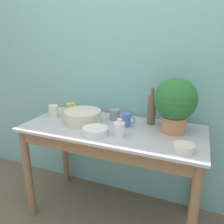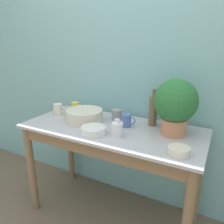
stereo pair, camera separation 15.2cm
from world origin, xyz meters
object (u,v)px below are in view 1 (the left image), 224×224
object	(u,v)px
bowl_small_enamel_white	(95,131)
potted_plant	(175,102)
mug_yellow	(71,109)
mug_grey	(115,115)
mug_cream	(54,111)
bowl_small_cream	(184,148)
mug_blue	(126,120)
bottle_tall	(152,109)
bottle_short	(119,129)
bowl_wash_large	(83,117)

from	to	relation	value
bowl_small_enamel_white	potted_plant	bearing A→B (deg)	27.36
mug_yellow	bowl_small_enamel_white	world-z (taller)	mug_yellow
mug_grey	mug_cream	xyz separation A→B (m)	(-0.51, -0.12, 0.01)
bowl_small_enamel_white	bowl_small_cream	bearing A→B (deg)	-2.74
mug_blue	mug_yellow	xyz separation A→B (m)	(-0.55, 0.10, -0.00)
mug_grey	mug_cream	size ratio (longest dim) A/B	1.01
bottle_tall	mug_blue	size ratio (longest dim) A/B	2.66
mug_grey	bottle_tall	bearing A→B (deg)	3.32
bottle_short	mug_cream	bearing A→B (deg)	165.92
mug_grey	bowl_small_cream	xyz separation A→B (m)	(0.57, -0.36, -0.02)
mug_cream	mug_yellow	bearing A→B (deg)	50.43
mug_blue	bowl_small_cream	xyz separation A→B (m)	(0.44, -0.26, -0.03)
potted_plant	bottle_tall	world-z (taller)	potted_plant
potted_plant	bowl_small_cream	xyz separation A→B (m)	(0.10, -0.28, -0.19)
bowl_wash_large	bowl_small_enamel_white	size ratio (longest dim) A/B	1.66
bottle_tall	bowl_wash_large	bearing A→B (deg)	-160.87
bottle_short	mug_yellow	size ratio (longest dim) A/B	1.13
bowl_wash_large	bottle_tall	size ratio (longest dim) A/B	1.02
bottle_tall	bowl_small_enamel_white	world-z (taller)	bottle_tall
potted_plant	mug_yellow	world-z (taller)	potted_plant
bowl_wash_large	bottle_tall	xyz separation A→B (m)	(0.51, 0.18, 0.07)
mug_cream	mug_grey	bearing A→B (deg)	13.49
mug_cream	mug_yellow	distance (m)	0.15
bowl_small_enamel_white	mug_blue	bearing A→B (deg)	56.91
potted_plant	mug_yellow	bearing A→B (deg)	175.27
bottle_tall	mug_grey	size ratio (longest dim) A/B	2.45
potted_plant	bottle_tall	xyz separation A→B (m)	(-0.18, 0.10, -0.10)
mug_yellow	bowl_small_enamel_white	size ratio (longest dim) A/B	0.61
bowl_wash_large	mug_cream	size ratio (longest dim) A/B	2.51
bottle_short	mug_blue	distance (m)	0.19
potted_plant	bottle_short	size ratio (longest dim) A/B	3.19
potted_plant	bowl_wash_large	xyz separation A→B (m)	(-0.69, -0.08, -0.17)
bottle_tall	bowl_small_cream	size ratio (longest dim) A/B	2.30
potted_plant	mug_blue	bearing A→B (deg)	-176.01
mug_blue	bowl_small_enamel_white	distance (m)	0.28
mug_grey	bowl_small_cream	size ratio (longest dim) A/B	0.94
bottle_tall	bottle_short	distance (m)	0.35
mug_cream	bottle_short	bearing A→B (deg)	-14.08
mug_cream	mug_yellow	xyz separation A→B (m)	(0.10, 0.12, -0.00)
bowl_wash_large	mug_cream	distance (m)	0.30
mug_yellow	bowl_small_cream	size ratio (longest dim) A/B	0.87
bottle_short	mug_cream	world-z (taller)	bottle_short
potted_plant	mug_cream	distance (m)	1.01
mug_cream	mug_yellow	world-z (taller)	mug_cream
bowl_wash_large	mug_blue	xyz separation A→B (m)	(0.35, 0.06, 0.00)
bottle_tall	mug_cream	xyz separation A→B (m)	(-0.81, -0.14, -0.07)
mug_cream	bowl_small_cream	bearing A→B (deg)	-12.35
potted_plant	bowl_small_cream	world-z (taller)	potted_plant
mug_cream	bowl_small_cream	world-z (taller)	mug_cream
bottle_tall	bowl_small_enamel_white	size ratio (longest dim) A/B	1.62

